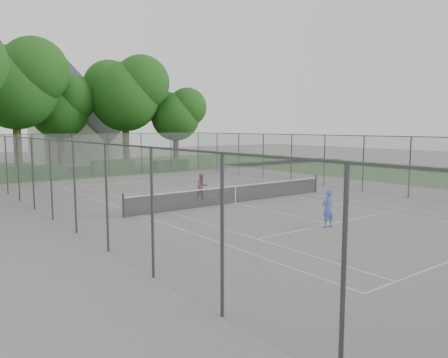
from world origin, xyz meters
TOP-DOWN VIEW (x-y plane):
  - ground at (0.00, 0.00)m, footprint 120.00×120.00m
  - grass_far at (0.00, 26.00)m, footprint 60.00×20.00m
  - grass_right at (22.00, 0.00)m, footprint 16.00×40.00m
  - court_markings at (0.00, 0.00)m, footprint 11.03×23.83m
  - tennis_net at (0.00, 0.00)m, footprint 12.87×0.10m
  - perimeter_fence at (0.00, 0.00)m, footprint 18.08×34.08m
  - tree_far_left at (-5.88, 21.85)m, footprint 7.96×7.27m
  - tree_far_midleft at (-1.82, 23.67)m, footprint 6.14×5.61m
  - tree_far_midright at (3.66, 21.26)m, footprint 7.54×6.89m
  - tree_far_right at (8.43, 20.01)m, footprint 5.53×5.05m
  - hedge_left at (-5.35, 18.31)m, footprint 4.01×1.20m
  - hedge_mid at (1.02, 18.66)m, footprint 3.73×1.07m
  - hedge_right at (6.43, 17.89)m, footprint 3.31×1.21m
  - house at (1.77, 29.77)m, footprint 8.76×6.79m
  - girl_player at (-0.54, -6.66)m, footprint 0.58×0.40m
  - woman_player at (-0.76, 2.04)m, footprint 0.74×0.59m

SIDE VIEW (x-z plane):
  - ground at x=0.00m, z-range 0.00..0.00m
  - grass_far at x=0.00m, z-range 0.00..0.00m
  - grass_right at x=22.00m, z-range 0.00..0.00m
  - court_markings at x=0.00m, z-range 0.00..0.01m
  - hedge_right at x=6.43m, z-range 0.00..0.99m
  - hedge_left at x=-5.35m, z-range 0.00..1.00m
  - tennis_net at x=0.00m, z-range -0.04..1.06m
  - hedge_mid at x=1.02m, z-range 0.00..1.17m
  - woman_player at x=-0.76m, z-range 0.00..1.45m
  - girl_player at x=-0.54m, z-range 0.00..1.55m
  - perimeter_fence at x=0.00m, z-range 0.05..3.57m
  - house at x=1.77m, z-range -1.06..9.84m
  - tree_far_right at x=8.43m, z-range 1.48..9.44m
  - tree_far_midleft at x=-1.82m, z-range 1.65..10.48m
  - tree_far_midright at x=3.66m, z-range 2.03..12.87m
  - tree_far_left at x=-5.88m, z-range 2.14..13.59m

